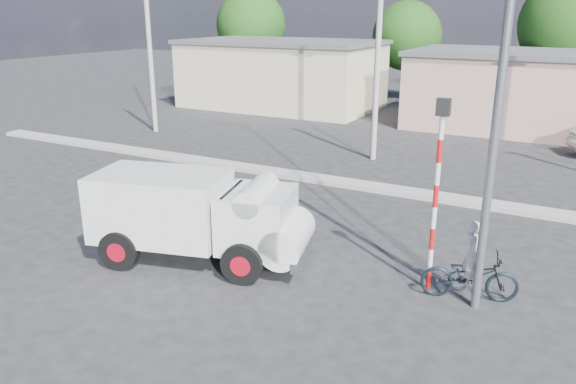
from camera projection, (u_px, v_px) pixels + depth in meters
The scene contains 10 objects.
ground_plane at pixel (274, 285), 13.02m from camera, with size 120.00×120.00×0.00m, color #252528.
median at pixel (387, 189), 19.68m from camera, with size 40.00×0.80×0.16m, color #99968E.
truck at pixel (200, 215), 13.92m from camera, with size 5.71×3.23×2.23m.
bicycle at pixel (470, 276), 12.25m from camera, with size 0.73×2.09×1.10m, color black.
cyclist at pixel (471, 267), 12.18m from camera, with size 0.56×0.37×1.54m, color silver.
traffic_pole at pixel (437, 181), 12.02m from camera, with size 0.28×0.18×4.36m.
streetlight at pixel (493, 72), 10.61m from camera, with size 2.34×0.22×9.00m.
building_row at pixel (494, 86), 30.25m from camera, with size 37.80×7.30×4.44m.
tree_row at pixel (564, 28), 33.55m from camera, with size 43.62×7.43×8.42m.
utility_poles at pixel (515, 68), 20.32m from camera, with size 35.40×0.24×8.00m.
Camera 1 is at (5.86, -10.14, 6.10)m, focal length 35.00 mm.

